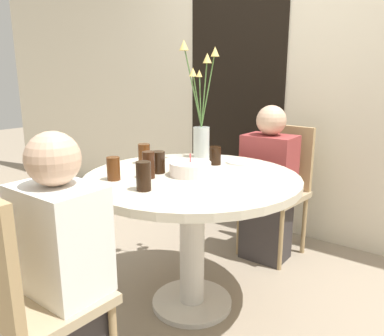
{
  "coord_description": "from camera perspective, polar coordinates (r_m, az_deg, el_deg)",
  "views": [
    {
      "loc": [
        1.14,
        -1.53,
        1.28
      ],
      "look_at": [
        0.0,
        0.0,
        0.81
      ],
      "focal_mm": 35.0,
      "sensor_mm": 36.0,
      "label": 1
    }
  ],
  "objects": [
    {
      "name": "drink_glass_1",
      "position": [
        1.92,
        -6.62,
        0.48
      ],
      "size": [
        0.06,
        0.06,
        0.14
      ],
      "color": "#33190C",
      "rests_on": "dining_table"
    },
    {
      "name": "birthday_cake",
      "position": [
        1.98,
        -0.27,
        -0.09
      ],
      "size": [
        0.22,
        0.22,
        0.12
      ],
      "color": "white",
      "rests_on": "dining_table"
    },
    {
      "name": "wall_back",
      "position": [
        3.09,
        15.4,
        13.73
      ],
      "size": [
        8.0,
        0.05,
        2.6
      ],
      "color": "beige",
      "rests_on": "ground_plane"
    },
    {
      "name": "chair_far_back",
      "position": [
        2.79,
        13.19,
        -2.09
      ],
      "size": [
        0.44,
        0.44,
        0.93
      ],
      "rotation": [
        0.0,
        0.0,
        -0.1
      ],
      "color": "tan",
      "rests_on": "ground_plane"
    },
    {
      "name": "side_plate",
      "position": [
        2.28,
        7.47,
        0.91
      ],
      "size": [
        0.18,
        0.18,
        0.01
      ],
      "color": "white",
      "rests_on": "dining_table"
    },
    {
      "name": "drink_glass_3",
      "position": [
        1.92,
        -11.88,
        -0.09
      ],
      "size": [
        0.07,
        0.07,
        0.12
      ],
      "color": "#51280F",
      "rests_on": "dining_table"
    },
    {
      "name": "drink_glass_0",
      "position": [
        2.25,
        -7.31,
        2.16
      ],
      "size": [
        0.07,
        0.07,
        0.12
      ],
      "color": "#51280F",
      "rests_on": "dining_table"
    },
    {
      "name": "flower_vase",
      "position": [
        2.38,
        1.37,
        7.39
      ],
      "size": [
        0.18,
        0.24,
        0.72
      ],
      "color": "silver",
      "rests_on": "dining_table"
    },
    {
      "name": "dining_table",
      "position": [
        2.02,
        0.0,
        -5.31
      ],
      "size": [
        1.14,
        1.14,
        0.77
      ],
      "color": "beige",
      "rests_on": "ground_plane"
    },
    {
      "name": "chair_near_front",
      "position": [
        1.52,
        -24.27,
        -16.93
      ],
      "size": [
        0.42,
        0.42,
        0.93
      ],
      "rotation": [
        0.0,
        0.0,
        3.09
      ],
      "color": "tan",
      "rests_on": "ground_plane"
    },
    {
      "name": "person_guest",
      "position": [
        2.66,
        11.48,
        -3.2
      ],
      "size": [
        0.34,
        0.24,
        1.09
      ],
      "color": "#383333",
      "rests_on": "ground_plane"
    },
    {
      "name": "person_boy",
      "position": [
        1.59,
        -18.92,
        -15.74
      ],
      "size": [
        0.34,
        0.24,
        1.09
      ],
      "color": "#383333",
      "rests_on": "ground_plane"
    },
    {
      "name": "ground_plane",
      "position": [
        2.3,
        0.0,
        -19.99
      ],
      "size": [
        16.0,
        16.0,
        0.0
      ],
      "primitive_type": "plane",
      "color": "gray"
    },
    {
      "name": "doorway_panel",
      "position": [
        3.29,
        6.51,
        9.31
      ],
      "size": [
        0.9,
        0.01,
        2.05
      ],
      "color": "black",
      "rests_on": "ground_plane"
    },
    {
      "name": "drink_glass_5",
      "position": [
        2.03,
        -5.19,
        0.89
      ],
      "size": [
        0.08,
        0.08,
        0.12
      ],
      "color": "black",
      "rests_on": "dining_table"
    },
    {
      "name": "drink_glass_4",
      "position": [
        2.22,
        3.54,
        1.91
      ],
      "size": [
        0.07,
        0.07,
        0.11
      ],
      "color": "black",
      "rests_on": "dining_table"
    },
    {
      "name": "drink_glass_2",
      "position": [
        1.72,
        -7.4,
        -1.24
      ],
      "size": [
        0.07,
        0.07,
        0.13
      ],
      "color": "black",
      "rests_on": "dining_table"
    }
  ]
}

